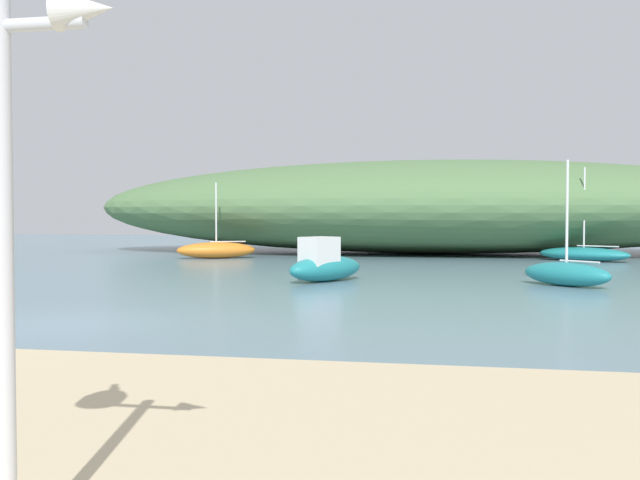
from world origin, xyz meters
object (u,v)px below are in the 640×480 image
(sailboat_far_left, at_px, (216,250))
(motorboat_outer_mooring, at_px, (324,264))
(sailboat_mid_channel, at_px, (566,273))
(sailboat_inner_mooring, at_px, (584,254))

(sailboat_far_left, bearing_deg, motorboat_outer_mooring, -56.53)
(sailboat_mid_channel, bearing_deg, sailboat_inner_mooring, 79.27)
(motorboat_outer_mooring, bearing_deg, sailboat_mid_channel, -1.04)
(motorboat_outer_mooring, xyz_separation_m, sailboat_inner_mooring, (9.50, 12.23, -0.20))
(motorboat_outer_mooring, xyz_separation_m, sailboat_far_left, (-7.35, 11.12, -0.13))
(sailboat_mid_channel, xyz_separation_m, sailboat_far_left, (-14.51, 11.25, 0.03))
(motorboat_outer_mooring, relative_size, sailboat_inner_mooring, 0.75)
(sailboat_mid_channel, height_order, sailboat_far_left, sailboat_mid_channel)
(motorboat_outer_mooring, distance_m, sailboat_far_left, 13.33)
(sailboat_inner_mooring, bearing_deg, sailboat_mid_channel, -100.73)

